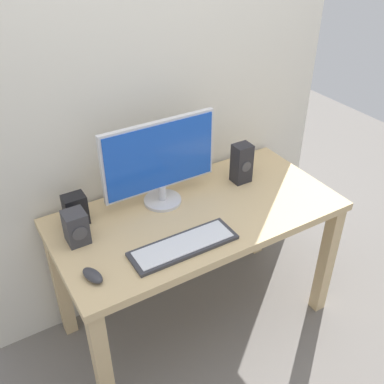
{
  "coord_description": "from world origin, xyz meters",
  "views": [
    {
      "loc": [
        -0.9,
        -1.44,
        1.99
      ],
      "look_at": [
        -0.03,
        0.0,
        0.86
      ],
      "focal_mm": 41.88,
      "sensor_mm": 36.0,
      "label": 1
    }
  ],
  "objects": [
    {
      "name": "ground_plane",
      "position": [
        0.0,
        0.0,
        0.0
      ],
      "size": [
        6.0,
        6.0,
        0.0
      ],
      "primitive_type": "plane",
      "color": "slate"
    },
    {
      "name": "monitor",
      "position": [
        -0.1,
        0.16,
        0.97
      ],
      "size": [
        0.56,
        0.18,
        0.42
      ],
      "color": "silver",
      "rests_on": "desk"
    },
    {
      "name": "speaker_right",
      "position": [
        0.33,
        0.11,
        0.84
      ],
      "size": [
        0.09,
        0.08,
        0.21
      ],
      "color": "#232328",
      "rests_on": "desk"
    },
    {
      "name": "keyboard_primary",
      "position": [
        -0.19,
        -0.19,
        0.75
      ],
      "size": [
        0.47,
        0.16,
        0.02
      ],
      "color": "#333338",
      "rests_on": "desk"
    },
    {
      "name": "mouse",
      "position": [
        -0.58,
        -0.17,
        0.76
      ],
      "size": [
        0.08,
        0.12,
        0.04
      ],
      "primitive_type": "ellipsoid",
      "rotation": [
        0.0,
        0.0,
        0.28
      ],
      "color": "#333338",
      "rests_on": "desk"
    },
    {
      "name": "audio_controller",
      "position": [
        -0.51,
        0.21,
        0.81
      ],
      "size": [
        0.1,
        0.09,
        0.15
      ],
      "color": "black",
      "rests_on": "desk"
    },
    {
      "name": "speaker_left",
      "position": [
        -0.55,
        0.08,
        0.81
      ],
      "size": [
        0.09,
        0.1,
        0.15
      ],
      "color": "#333338",
      "rests_on": "desk"
    },
    {
      "name": "wall_back",
      "position": [
        0.0,
        0.37,
        1.5
      ],
      "size": [
        1.98,
        0.04,
        3.0
      ],
      "primitive_type": "cube",
      "color": "silver",
      "rests_on": "ground_plane"
    },
    {
      "name": "desk",
      "position": [
        0.0,
        0.0,
        0.63
      ],
      "size": [
        1.36,
        0.67,
        0.74
      ],
      "color": "tan",
      "rests_on": "ground_plane"
    }
  ]
}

